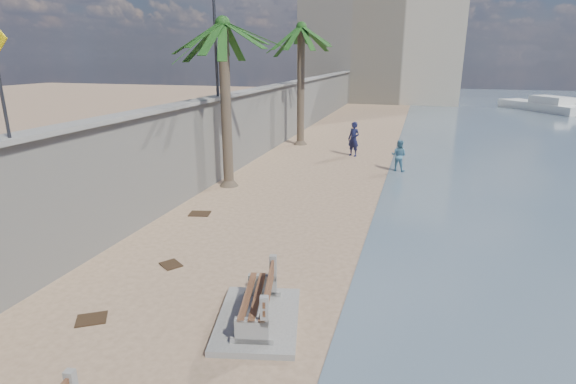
{
  "coord_description": "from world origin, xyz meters",
  "views": [
    {
      "loc": [
        3.3,
        -5.83,
        5.28
      ],
      "look_at": [
        -0.5,
        7.0,
        1.2
      ],
      "focal_mm": 28.0,
      "sensor_mm": 36.0,
      "label": 1
    }
  ],
  "objects_px": {
    "yacht_far": "(541,107)",
    "palm_mid": "(223,26)",
    "palm_back": "(301,29)",
    "person_a": "(354,137)",
    "person_b": "(399,154)",
    "bench_far": "(258,303)"
  },
  "relations": [
    {
      "from": "bench_far",
      "to": "palm_mid",
      "type": "bearing_deg",
      "value": 117.0
    },
    {
      "from": "palm_back",
      "to": "person_a",
      "type": "height_order",
      "value": "palm_back"
    },
    {
      "from": "yacht_far",
      "to": "palm_mid",
      "type": "bearing_deg",
      "value": 118.72
    },
    {
      "from": "palm_back",
      "to": "yacht_far",
      "type": "distance_m",
      "value": 30.89
    },
    {
      "from": "palm_back",
      "to": "person_a",
      "type": "distance_m",
      "value": 7.18
    },
    {
      "from": "person_b",
      "to": "bench_far",
      "type": "bearing_deg",
      "value": 95.91
    },
    {
      "from": "palm_back",
      "to": "yacht_far",
      "type": "relative_size",
      "value": 0.84
    },
    {
      "from": "person_a",
      "to": "palm_mid",
      "type": "bearing_deg",
      "value": -91.86
    },
    {
      "from": "bench_far",
      "to": "yacht_far",
      "type": "distance_m",
      "value": 45.25
    },
    {
      "from": "palm_back",
      "to": "person_a",
      "type": "bearing_deg",
      "value": -33.94
    },
    {
      "from": "yacht_far",
      "to": "person_a",
      "type": "bearing_deg",
      "value": 118.77
    },
    {
      "from": "palm_back",
      "to": "yacht_far",
      "type": "xyz_separation_m",
      "value": [
        18.42,
        23.95,
        -6.4
      ]
    },
    {
      "from": "bench_far",
      "to": "person_b",
      "type": "xyz_separation_m",
      "value": [
        2.0,
        13.85,
        0.39
      ]
    },
    {
      "from": "palm_back",
      "to": "person_b",
      "type": "bearing_deg",
      "value": -39.73
    },
    {
      "from": "person_b",
      "to": "yacht_far",
      "type": "distance_m",
      "value": 31.57
    },
    {
      "from": "palm_back",
      "to": "yacht_far",
      "type": "bearing_deg",
      "value": 52.43
    },
    {
      "from": "person_a",
      "to": "bench_far",
      "type": "bearing_deg",
      "value": -60.5
    },
    {
      "from": "bench_far",
      "to": "yacht_far",
      "type": "relative_size",
      "value": 0.29
    },
    {
      "from": "palm_back",
      "to": "person_b",
      "type": "distance_m",
      "value": 9.99
    },
    {
      "from": "palm_back",
      "to": "palm_mid",
      "type": "bearing_deg",
      "value": -92.96
    },
    {
      "from": "palm_mid",
      "to": "palm_back",
      "type": "xyz_separation_m",
      "value": [
        0.51,
        9.79,
        0.39
      ]
    },
    {
      "from": "person_b",
      "to": "palm_back",
      "type": "bearing_deg",
      "value": -25.59
    }
  ]
}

